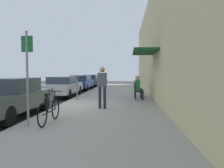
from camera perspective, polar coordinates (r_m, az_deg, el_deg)
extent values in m
plane|color=#2D2D30|center=(9.87, -14.53, -6.31)|extent=(60.00, 60.00, 0.00)
cube|color=#9E9B93|center=(11.36, -0.36, -4.68)|extent=(4.50, 32.00, 0.12)
cube|color=beige|center=(11.43, 11.95, 11.18)|extent=(0.30, 32.00, 6.43)
cube|color=#19471E|center=(10.73, 8.58, 8.43)|extent=(1.10, 2.80, 0.12)
cube|color=#47514C|center=(8.48, -25.93, -3.94)|extent=(1.80, 4.40, 0.57)
cube|color=#333D47|center=(8.56, -25.51, -0.27)|extent=(1.48, 2.11, 0.51)
cylinder|color=black|center=(9.39, -17.48, -4.86)|extent=(0.22, 0.64, 0.64)
cylinder|color=black|center=(10.08, -25.90, -4.49)|extent=(0.22, 0.64, 0.64)
cylinder|color=black|center=(6.96, -25.86, -7.77)|extent=(0.22, 0.64, 0.64)
cube|color=#B7B7BC|center=(14.33, -13.05, -0.98)|extent=(1.80, 4.40, 0.55)
cube|color=#333D47|center=(14.44, -12.90, 1.02)|extent=(1.48, 2.11, 0.44)
cylinder|color=black|center=(15.46, -8.73, -1.68)|extent=(0.22, 0.64, 0.64)
cylinder|color=black|center=(15.88, -14.31, -1.61)|extent=(0.22, 0.64, 0.64)
cylinder|color=black|center=(12.82, -11.46, -2.68)|extent=(0.22, 0.64, 0.64)
cylinder|color=black|center=(13.34, -18.03, -2.55)|extent=(0.22, 0.64, 0.64)
cube|color=navy|center=(19.53, -8.37, 0.17)|extent=(1.80, 4.40, 0.58)
cube|color=#333D47|center=(19.65, -8.29, 1.65)|extent=(1.48, 2.11, 0.43)
cylinder|color=black|center=(20.73, -5.41, -0.45)|extent=(0.22, 0.64, 0.64)
cylinder|color=black|center=(21.05, -9.66, -0.42)|extent=(0.22, 0.64, 0.64)
cylinder|color=black|center=(18.05, -6.85, -0.98)|extent=(0.22, 0.64, 0.64)
cylinder|color=black|center=(18.42, -11.69, -0.94)|extent=(0.22, 0.64, 0.64)
cube|color=navy|center=(24.62, -5.74, 0.80)|extent=(1.80, 4.40, 0.59)
cube|color=#333D47|center=(24.76, -5.69, 1.97)|extent=(1.48, 2.11, 0.41)
cylinder|color=black|center=(25.86, -3.49, 0.26)|extent=(0.22, 0.64, 0.64)
cylinder|color=black|center=(26.12, -6.93, 0.27)|extent=(0.22, 0.64, 0.64)
cylinder|color=black|center=(23.17, -4.39, -0.07)|extent=(0.22, 0.64, 0.64)
cylinder|color=black|center=(23.45, -8.22, -0.05)|extent=(0.22, 0.64, 0.64)
cylinder|color=slate|center=(11.66, -9.18, -1.50)|extent=(0.07, 0.07, 1.10)
cube|color=#383D42|center=(11.63, -9.21, 1.75)|extent=(0.12, 0.10, 0.22)
cylinder|color=gray|center=(6.34, -21.46, 1.29)|extent=(0.06, 0.06, 2.60)
cube|color=#19722D|center=(6.40, -21.55, 9.83)|extent=(0.32, 0.02, 0.44)
torus|color=black|center=(7.08, -14.70, -6.31)|extent=(0.04, 0.66, 0.66)
torus|color=black|center=(6.12, -17.91, -7.85)|extent=(0.04, 0.66, 0.66)
cylinder|color=black|center=(6.60, -16.19, -7.03)|extent=(0.04, 1.05, 0.04)
cylinder|color=black|center=(6.42, -16.69, -5.06)|extent=(0.04, 0.04, 0.50)
cube|color=black|center=(6.39, -16.73, -2.66)|extent=(0.10, 0.20, 0.06)
cylinder|color=black|center=(7.00, -14.87, -4.11)|extent=(0.03, 0.03, 0.56)
cylinder|color=black|center=(6.97, -14.90, -1.83)|extent=(0.46, 0.03, 0.03)
cylinder|color=black|center=(11.93, 7.97, -2.95)|extent=(0.04, 0.04, 0.45)
cylinder|color=black|center=(11.56, 8.20, -3.15)|extent=(0.04, 0.04, 0.45)
cylinder|color=black|center=(11.89, 6.15, -2.96)|extent=(0.04, 0.04, 0.45)
cylinder|color=black|center=(11.52, 6.32, -3.16)|extent=(0.04, 0.04, 0.45)
cube|color=black|center=(11.70, 7.17, -1.88)|extent=(0.46, 0.46, 0.03)
cube|color=black|center=(11.67, 6.17, -0.88)|extent=(0.05, 0.44, 0.40)
cylinder|color=#232838|center=(11.84, 7.97, -2.95)|extent=(0.11, 0.11, 0.47)
cylinder|color=#232838|center=(11.81, 7.36, -1.82)|extent=(0.37, 0.16, 0.14)
cylinder|color=#232838|center=(11.65, 8.10, -3.05)|extent=(0.11, 0.11, 0.47)
cylinder|color=#232838|center=(11.61, 7.47, -1.90)|extent=(0.37, 0.16, 0.14)
cube|color=#267233|center=(11.67, 6.79, -0.39)|extent=(0.24, 0.37, 0.56)
sphere|color=tan|center=(11.65, 6.80, 1.62)|extent=(0.22, 0.22, 0.22)
cylinder|color=black|center=(12.84, 7.64, -2.52)|extent=(0.04, 0.04, 0.45)
cylinder|color=black|center=(12.47, 7.96, -2.69)|extent=(0.04, 0.04, 0.45)
cylinder|color=black|center=(12.78, 5.96, -2.54)|extent=(0.04, 0.04, 0.45)
cylinder|color=black|center=(12.40, 6.23, -2.71)|extent=(0.04, 0.04, 0.45)
cube|color=black|center=(12.60, 6.95, -1.53)|extent=(0.49, 0.49, 0.03)
cube|color=black|center=(12.55, 6.04, -0.60)|extent=(0.08, 0.44, 0.40)
cylinder|color=#232838|center=(12.75, 7.67, -2.52)|extent=(0.11, 0.11, 0.47)
cylinder|color=#232838|center=(12.71, 7.10, -1.47)|extent=(0.37, 0.18, 0.14)
cylinder|color=#232838|center=(12.55, 7.84, -2.61)|extent=(0.11, 0.11, 0.47)
cylinder|color=#232838|center=(12.51, 7.26, -1.54)|extent=(0.37, 0.18, 0.14)
cube|color=#595960|center=(12.57, 6.60, -0.14)|extent=(0.26, 0.38, 0.56)
sphere|color=tan|center=(12.55, 6.62, 1.72)|extent=(0.22, 0.22, 0.22)
cylinder|color=black|center=(13.59, 7.56, -2.21)|extent=(0.04, 0.04, 0.45)
cylinder|color=black|center=(13.22, 7.64, -2.36)|extent=(0.04, 0.04, 0.45)
cylinder|color=black|center=(13.58, 5.96, -2.21)|extent=(0.04, 0.04, 0.45)
cylinder|color=black|center=(13.20, 5.99, -2.36)|extent=(0.04, 0.04, 0.45)
cube|color=black|center=(13.38, 6.79, -1.26)|extent=(0.44, 0.44, 0.03)
cube|color=black|center=(13.36, 5.92, -0.38)|extent=(0.03, 0.44, 0.40)
cylinder|color=#232838|center=(8.82, -3.23, -3.58)|extent=(0.12, 0.12, 0.90)
cylinder|color=#232838|center=(8.80, -1.93, -3.60)|extent=(0.12, 0.12, 0.90)
cube|color=#595960|center=(8.76, -2.59, 1.16)|extent=(0.36, 0.22, 0.56)
sphere|color=tan|center=(8.75, -2.60, 3.84)|extent=(0.22, 0.22, 0.22)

